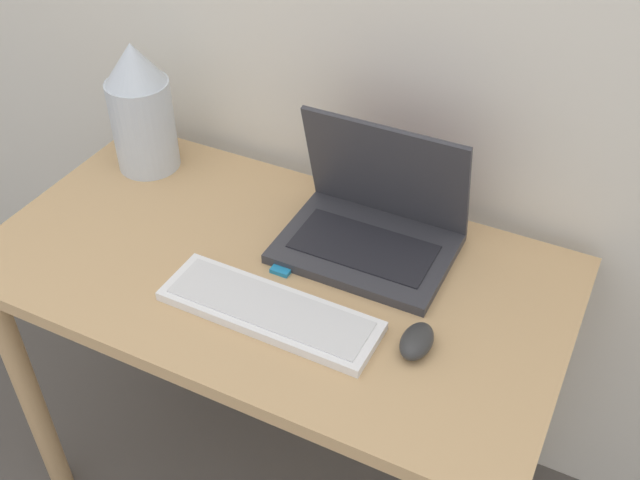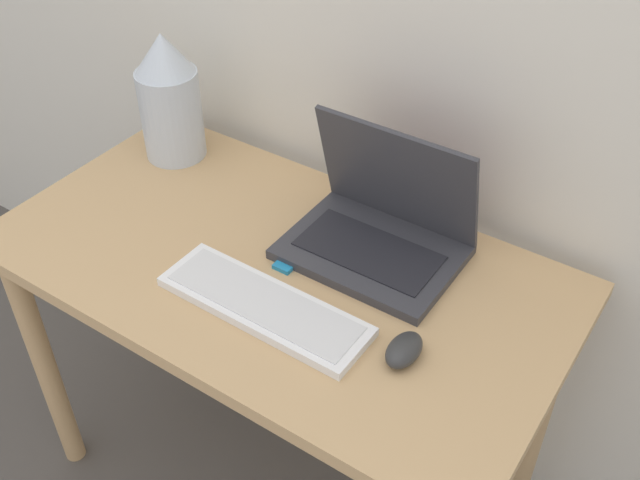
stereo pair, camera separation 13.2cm
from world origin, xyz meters
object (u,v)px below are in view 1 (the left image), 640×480
Objects in this scene: vase at (141,108)px; mp3_player at (284,266)px; mouse at (417,341)px; laptop at (373,221)px; keyboard at (269,311)px.

vase reaches higher than mp3_player.
mouse is at bearing -15.35° from mp3_player.
laptop is at bearing -3.28° from vase.
keyboard is 0.13m from mp3_player.
mouse is 0.79m from vase.
keyboard is at bearing -171.42° from mouse.
vase is (-0.74, 0.26, 0.12)m from mouse.
vase is 5.84× the size of mp3_player.
laptop is 0.28m from keyboard.
keyboard is (-0.08, -0.26, -0.04)m from laptop.
keyboard reaches higher than mp3_player.
vase is at bearing 158.38° from mp3_player.
laptop is 1.12× the size of vase.
vase reaches higher than laptop.
keyboard is 8.03× the size of mp3_player.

